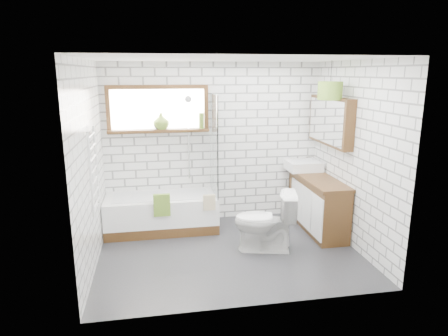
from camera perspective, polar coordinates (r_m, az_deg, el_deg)
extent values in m
cube|color=#26262A|center=(5.48, 0.71, -11.88)|extent=(3.40, 2.60, 0.01)
cube|color=white|center=(4.95, 0.80, 15.39)|extent=(3.40, 2.60, 0.01)
cube|color=white|center=(6.33, -1.48, 3.57)|extent=(3.40, 0.01, 2.50)
cube|color=white|center=(3.83, 4.45, -3.12)|extent=(3.40, 0.01, 2.50)
cube|color=white|center=(5.04, -18.66, 0.25)|extent=(0.01, 2.60, 2.50)
cube|color=white|center=(5.64, 18.04, 1.66)|extent=(0.01, 2.60, 2.50)
cube|color=#39220F|center=(6.14, -9.39, 8.27)|extent=(1.52, 0.16, 0.68)
cube|color=white|center=(5.04, -18.11, -0.28)|extent=(0.06, 0.52, 1.00)
cube|color=#39220F|center=(6.07, 14.96, 6.51)|extent=(0.16, 1.20, 0.70)
cylinder|color=silver|center=(6.22, -5.08, 4.28)|extent=(0.02, 0.02, 1.30)
cube|color=white|center=(6.15, -8.90, -6.36)|extent=(1.66, 0.73, 0.54)
cube|color=white|center=(5.95, -1.44, 3.29)|extent=(0.02, 0.72, 1.50)
cube|color=#5B8126|center=(5.73, -8.87, -5.26)|extent=(0.23, 0.06, 0.32)
cube|color=tan|center=(5.78, -2.12, -4.93)|extent=(0.18, 0.04, 0.23)
cube|color=#39220F|center=(6.24, 13.17, -4.94)|extent=(0.46, 1.42, 0.81)
cube|color=white|center=(6.51, 11.27, 0.35)|extent=(0.52, 0.45, 0.15)
cylinder|color=silver|center=(6.56, 12.60, 0.92)|extent=(0.04, 0.04, 0.17)
imported|color=white|center=(5.39, 5.85, -7.59)|extent=(0.64, 0.89, 0.82)
imported|color=olive|center=(6.13, -8.96, 6.43)|extent=(0.28, 0.28, 0.25)
imported|color=black|center=(6.13, -9.09, 6.27)|extent=(0.25, 0.25, 0.21)
cylinder|color=olive|center=(6.18, -3.24, 6.57)|extent=(0.09, 0.09, 0.23)
cylinder|color=#5B8126|center=(5.69, 14.92, 10.63)|extent=(0.33, 0.33, 0.24)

